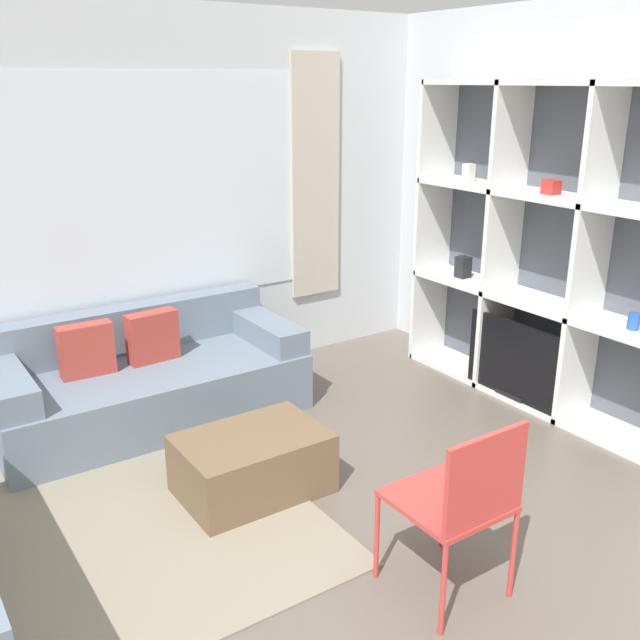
{
  "coord_description": "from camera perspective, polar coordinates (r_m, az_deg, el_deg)",
  "views": [
    {
      "loc": [
        -1.65,
        -1.49,
        2.19
      ],
      "look_at": [
        0.57,
        1.81,
        0.85
      ],
      "focal_mm": 40.0,
      "sensor_mm": 36.0,
      "label": 1
    }
  ],
  "objects": [
    {
      "name": "couch_main",
      "position": [
        4.96,
        -13.69,
        -4.71
      ],
      "size": [
        2.01,
        0.91,
        0.73
      ],
      "color": "slate",
      "rests_on": "ground_plane"
    },
    {
      "name": "folding_chair",
      "position": [
        3.17,
        11.28,
        -13.7
      ],
      "size": [
        0.44,
        0.46,
        0.86
      ],
      "rotation": [
        0.0,
        0.0,
        3.14
      ],
      "color": "#CC3D38",
      "rests_on": "ground_plane"
    },
    {
      "name": "wall_right",
      "position": [
        5.24,
        18.74,
        8.44
      ],
      "size": [
        0.07,
        4.5,
        2.7
      ],
      "primitive_type": "cube",
      "color": "silver",
      "rests_on": "ground_plane"
    },
    {
      "name": "shelving_unit",
      "position": [
        5.11,
        17.69,
        4.96
      ],
      "size": [
        0.38,
        2.23,
        2.2
      ],
      "color": "#515660",
      "rests_on": "ground_plane"
    },
    {
      "name": "area_rug",
      "position": [
        4.03,
        -17.31,
        -15.13
      ],
      "size": [
        2.04,
        2.22,
        0.01
      ],
      "primitive_type": "cube",
      "color": "gray",
      "rests_on": "ground_plane"
    },
    {
      "name": "wall_back",
      "position": [
        5.16,
        -14.98,
        8.71
      ],
      "size": [
        6.06,
        0.11,
        2.7
      ],
      "color": "silver",
      "rests_on": "ground_plane"
    },
    {
      "name": "ottoman",
      "position": [
        4.04,
        -5.43,
        -11.38
      ],
      "size": [
        0.8,
        0.54,
        0.35
      ],
      "color": "brown",
      "rests_on": "ground_plane"
    }
  ]
}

